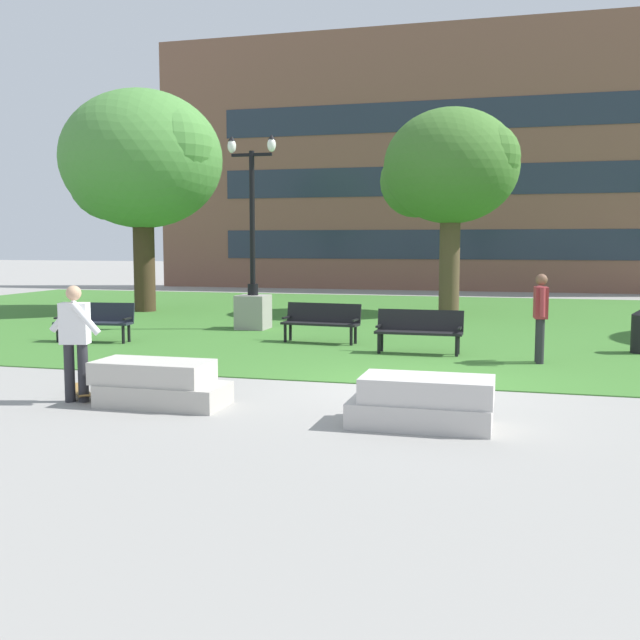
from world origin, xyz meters
TOP-DOWN VIEW (x-y plane):
  - ground_plane at (0.00, 0.00)m, footprint 140.00×140.00m
  - grass_lawn at (0.00, 10.00)m, footprint 40.00×20.00m
  - concrete_block_center at (-3.28, -2.28)m, footprint 1.89×0.90m
  - concrete_block_left at (0.55, -2.54)m, footprint 1.82×0.90m
  - person_skateboarder at (-4.54, -2.39)m, footprint 0.95×0.43m
  - skateboard at (-4.66, -2.08)m, footprint 0.81×0.91m
  - park_bench_near_right at (-2.69, 4.68)m, footprint 1.84×0.69m
  - park_bench_far_left at (-7.83, 3.48)m, footprint 1.85×0.72m
  - park_bench_far_right at (-0.29, 3.57)m, footprint 1.80×0.54m
  - lamp_post_right at (-5.14, 6.83)m, footprint 1.32×0.80m
  - tree_far_left at (-10.46, 10.74)m, footprint 5.55×5.28m
  - tree_far_right at (-0.53, 12.42)m, footprint 4.48×4.27m
  - person_bystander_near_lawn at (2.10, 2.91)m, footprint 0.27×0.79m
  - building_facade_distant at (-1.77, 24.50)m, footprint 29.17×1.03m

SIDE VIEW (x-z plane):
  - ground_plane at x=0.00m, z-range 0.00..0.00m
  - grass_lawn at x=0.00m, z-range 0.00..0.02m
  - skateboard at x=-4.66m, z-range 0.02..0.15m
  - concrete_block_center at x=-3.28m, z-range -0.01..0.63m
  - concrete_block_left at x=0.55m, z-range -0.01..0.63m
  - park_bench_near_right at x=-2.69m, z-range 0.09..0.99m
  - park_bench_far_left at x=-7.83m, z-range 0.09..0.99m
  - park_bench_far_right at x=-0.29m, z-range 0.09..0.99m
  - person_skateboarder at x=-4.54m, z-range 0.11..1.82m
  - person_bystander_near_lawn at x=2.10m, z-range 0.13..1.84m
  - lamp_post_right at x=-5.14m, z-range -1.49..3.58m
  - tree_far_right at x=-0.53m, z-range 1.38..7.89m
  - tree_far_left at x=-10.46m, z-range 1.32..8.57m
  - building_facade_distant at x=-1.77m, z-range -0.01..12.43m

